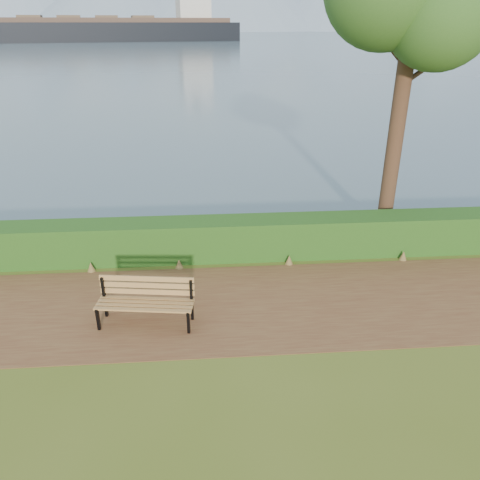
{
  "coord_description": "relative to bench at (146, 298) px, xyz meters",
  "views": [
    {
      "loc": [
        -0.41,
        -8.07,
        5.43
      ],
      "look_at": [
        0.32,
        1.2,
        1.1
      ],
      "focal_mm": 35.0,
      "sensor_mm": 36.0,
      "label": 1
    }
  ],
  "objects": [
    {
      "name": "ground",
      "position": [
        1.64,
        0.16,
        -0.54
      ],
      "size": [
        140.0,
        140.0,
        0.0
      ],
      "primitive_type": "plane",
      "color": "#4D5E1A",
      "rests_on": "ground"
    },
    {
      "name": "path",
      "position": [
        1.64,
        0.46,
        -0.54
      ],
      "size": [
        40.0,
        3.4,
        0.01
      ],
      "primitive_type": "cube",
      "color": "brown",
      "rests_on": "ground"
    },
    {
      "name": "hedge",
      "position": [
        1.64,
        2.76,
        -0.04
      ],
      "size": [
        32.0,
        0.85,
        1.0
      ],
      "primitive_type": "cube",
      "color": "#133F12",
      "rests_on": "ground"
    },
    {
      "name": "water",
      "position": [
        1.64,
        260.16,
        -0.54
      ],
      "size": [
        700.0,
        510.0,
        0.0
      ],
      "primitive_type": "cube",
      "color": "#415D68",
      "rests_on": "ground"
    },
    {
      "name": "bench",
      "position": [
        0.0,
        0.0,
        0.0
      ],
      "size": [
        1.94,
        0.81,
        0.94
      ],
      "rotation": [
        0.0,
        0.0,
        -0.14
      ],
      "color": "black",
      "rests_on": "ground"
    },
    {
      "name": "cargo_ship",
      "position": [
        -22.02,
        154.14,
        2.92
      ],
      "size": [
        77.28,
        27.36,
        23.2
      ],
      "rotation": [
        0.0,
        0.0,
        0.21
      ],
      "color": "black",
      "rests_on": "ground"
    }
  ]
}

